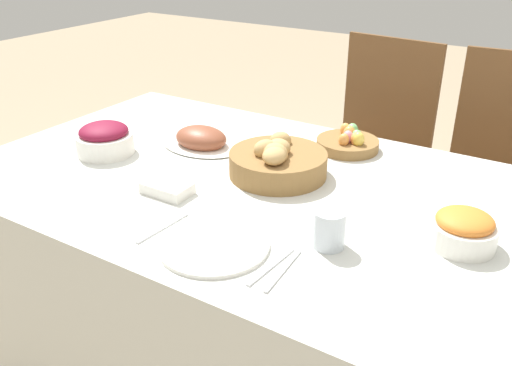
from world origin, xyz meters
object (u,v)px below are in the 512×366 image
(chair_far_right, at_px, (498,181))
(bread_basket, at_px, (277,162))
(fork, at_px, (163,228))
(dinner_plate, at_px, (214,245))
(drinking_cup, at_px, (329,229))
(carrot_bowl, at_px, (463,230))
(butter_dish, at_px, (167,188))
(egg_basket, at_px, (348,142))
(ham_platter, at_px, (201,140))
(beet_salad_bowl, at_px, (105,139))
(knife, at_px, (271,266))
(spoon, at_px, (283,271))
(chair_far_center, at_px, (372,154))

(chair_far_right, distance_m, bread_basket, 0.99)
(bread_basket, xyz_separation_m, fork, (-0.09, -0.42, -0.04))
(dinner_plate, height_order, drinking_cup, drinking_cup)
(carrot_bowl, relative_size, butter_dish, 1.14)
(egg_basket, height_order, ham_platter, egg_basket)
(drinking_cup, bearing_deg, beet_salad_bowl, 171.71)
(fork, distance_m, knife, 0.31)
(bread_basket, bearing_deg, egg_basket, 72.01)
(beet_salad_bowl, bearing_deg, dinner_plate, -23.21)
(carrot_bowl, height_order, dinner_plate, carrot_bowl)
(dinner_plate, distance_m, spoon, 0.19)
(dinner_plate, bearing_deg, bread_basket, 99.67)
(chair_far_center, height_order, carrot_bowl, chair_far_center)
(bread_basket, xyz_separation_m, beet_salad_bowl, (-0.57, -0.15, 0.00))
(chair_far_right, bearing_deg, chair_far_center, 177.74)
(bread_basket, bearing_deg, chair_far_right, 56.43)
(butter_dish, bearing_deg, chair_far_right, 55.49)
(ham_platter, distance_m, spoon, 0.77)
(egg_basket, xyz_separation_m, carrot_bowl, (0.47, -0.41, 0.02))
(chair_far_center, xyz_separation_m, butter_dish, (-0.22, -1.06, 0.23))
(spoon, distance_m, butter_dish, 0.49)
(chair_far_right, height_order, spoon, chair_far_right)
(fork, relative_size, butter_dish, 1.27)
(butter_dish, bearing_deg, beet_salad_bowl, 162.03)
(bread_basket, relative_size, dinner_plate, 1.11)
(chair_far_center, xyz_separation_m, dinner_plate, (0.06, -1.22, 0.21))
(chair_far_center, bearing_deg, egg_basket, -73.59)
(ham_platter, height_order, knife, ham_platter)
(drinking_cup, bearing_deg, chair_far_center, 104.88)
(chair_far_right, relative_size, carrot_bowl, 6.43)
(chair_far_center, relative_size, ham_platter, 3.53)
(egg_basket, height_order, drinking_cup, drinking_cup)
(knife, height_order, drinking_cup, drinking_cup)
(chair_far_center, relative_size, drinking_cup, 10.86)
(drinking_cup, distance_m, butter_dish, 0.50)
(carrot_bowl, bearing_deg, chair_far_center, 121.40)
(beet_salad_bowl, bearing_deg, butter_dish, -17.97)
(dinner_plate, bearing_deg, knife, 0.00)
(ham_platter, bearing_deg, bread_basket, -10.50)
(carrot_bowl, distance_m, spoon, 0.44)
(beet_salad_bowl, distance_m, dinner_plate, 0.70)
(beet_salad_bowl, bearing_deg, bread_basket, 14.80)
(chair_far_right, xyz_separation_m, dinner_plate, (-0.45, -1.22, 0.21))
(carrot_bowl, bearing_deg, chair_far_right, 92.36)
(ham_platter, distance_m, knife, 0.74)
(chair_far_right, xyz_separation_m, beet_salad_bowl, (-1.09, -0.94, 0.26))
(knife, xyz_separation_m, butter_dish, (-0.43, 0.16, 0.01))
(chair_far_right, height_order, carrot_bowl, chair_far_right)
(chair_far_right, distance_m, egg_basket, 0.69)
(ham_platter, relative_size, fork, 1.64)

